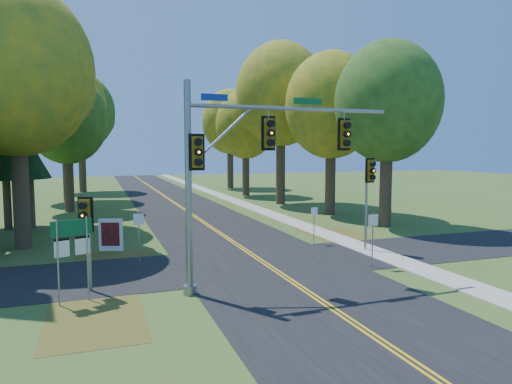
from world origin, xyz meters
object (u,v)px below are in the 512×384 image
object	(u,v)px
east_signal_pole	(369,181)
info_kiosk	(111,235)
traffic_mast	(244,158)
route_sign_cluster	(72,243)

from	to	relation	value
east_signal_pole	info_kiosk	world-z (taller)	east_signal_pole
east_signal_pole	info_kiosk	xyz separation A→B (m)	(-12.78, 4.54, -2.87)
traffic_mast	route_sign_cluster	distance (m)	6.78
east_signal_pole	info_kiosk	bearing A→B (deg)	155.68
route_sign_cluster	info_kiosk	bearing A→B (deg)	58.72
traffic_mast	route_sign_cluster	world-z (taller)	traffic_mast
route_sign_cluster	info_kiosk	world-z (taller)	route_sign_cluster
traffic_mast	east_signal_pole	xyz separation A→B (m)	(8.15, 4.05, -1.30)
route_sign_cluster	east_signal_pole	bearing A→B (deg)	-6.59
east_signal_pole	info_kiosk	distance (m)	13.86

